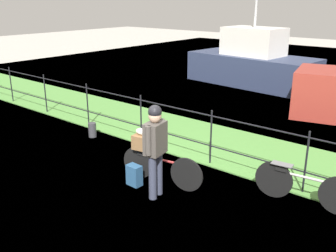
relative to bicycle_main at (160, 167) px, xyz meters
The scene contains 12 objects.
ground_plane 1.00m from the bicycle_main, 145.88° to the right, with size 60.00×60.00×0.00m, color #B2ADA3.
grass_strip 2.57m from the bicycle_main, 107.81° to the left, with size 27.00×2.40×0.03m, color #569342.
harbor_water 8.77m from the bicycle_main, 95.10° to the left, with size 30.00×30.00×0.00m, color #60849E.
iron_fence 1.60m from the bicycle_main, 119.88° to the left, with size 18.04×0.04×1.19m.
bicycle_main is the anchor object (origin of this frame).
wooden_crate 0.59m from the bicycle_main, behind, with size 0.33×0.28×0.28m, color brown.
terrier_dog 0.75m from the bicycle_main, behind, with size 0.32×0.19×0.18m.
cyclist_person 0.82m from the bicycle_main, 59.39° to the right, with size 0.32×0.53×1.68m.
backpack_on_paving 0.51m from the bicycle_main, 134.54° to the right, with size 0.28×0.18×0.40m, color #28517A.
mooring_bollard 3.14m from the bicycle_main, 164.17° to the left, with size 0.20×0.20×0.37m, color #38383D.
bicycle_parked 2.56m from the bicycle_main, 21.92° to the left, with size 1.74×0.26×0.66m.
moored_boat_mid 9.54m from the bicycle_main, 107.80° to the left, with size 5.33×2.59×3.87m.
Camera 1 is at (5.04, -4.40, 3.35)m, focal length 40.67 mm.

